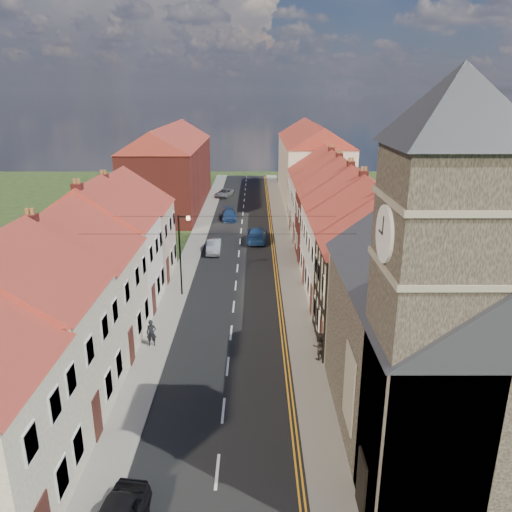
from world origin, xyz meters
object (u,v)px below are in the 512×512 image
at_px(pedestrian_left, 151,333).
at_px(car_far, 229,215).
at_px(car_mid, 214,246).
at_px(pedestrian_right, 319,346).
at_px(church, 458,323).
at_px(lamppost, 181,250).
at_px(car_far_b, 257,235).
at_px(car_distant, 224,193).

bearing_deg(pedestrian_left, car_far, 80.09).
distance_m(car_mid, pedestrian_right, 21.21).
bearing_deg(pedestrian_right, church, 112.34).
bearing_deg(lamppost, pedestrian_right, -46.49).
bearing_deg(lamppost, car_mid, 81.98).
height_order(church, car_far_b, church).
relative_size(lamppost, car_distant, 1.47).
height_order(church, lamppost, church).
distance_m(car_far, car_far_b, 9.53).
distance_m(lamppost, car_far, 23.27).
distance_m(car_mid, car_far_b, 5.34).
bearing_deg(car_far_b, pedestrian_left, 75.62).
bearing_deg(car_far, car_mid, -98.06).
bearing_deg(church, lamppost, 128.30).
relative_size(car_far, pedestrian_right, 2.52).
height_order(church, pedestrian_right, church).
height_order(church, car_far, church).
distance_m(pedestrian_left, pedestrian_right, 9.81).
bearing_deg(car_far_b, car_far, -68.71).
distance_m(church, car_mid, 30.03).
distance_m(car_mid, car_far, 12.53).
xyz_separation_m(church, car_far_b, (-7.69, 30.68, -5.15)).
height_order(car_distant, car_far_b, car_far_b).
bearing_deg(church, car_far, 105.37).
height_order(car_mid, car_far_b, car_far_b).
relative_size(pedestrian_left, car_far_b, 0.32).
distance_m(lamppost, pedestrian_right, 13.21).
relative_size(car_mid, car_distant, 0.91).
height_order(pedestrian_left, car_far_b, pedestrian_left).
relative_size(car_distant, car_far_b, 0.82).
height_order(car_mid, car_distant, car_mid).
relative_size(car_mid, car_far_b, 0.75).
relative_size(pedestrian_right, car_far_b, 0.32).
bearing_deg(church, car_mid, 113.31).
bearing_deg(car_far_b, lamppost, 70.24).
bearing_deg(pedestrian_left, car_distant, 83.55).
xyz_separation_m(car_far, pedestrian_right, (6.64, -32.36, 0.33)).
bearing_deg(car_distant, car_far, -66.79).
relative_size(church, car_far_b, 3.05).
bearing_deg(pedestrian_left, lamppost, 80.11).
xyz_separation_m(church, pedestrian_right, (-4.26, 7.29, -4.96)).
height_order(lamppost, pedestrian_left, lamppost).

